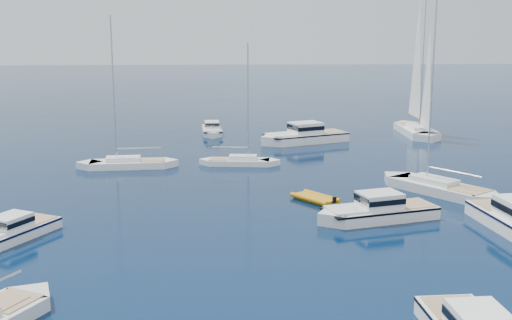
{
  "coord_description": "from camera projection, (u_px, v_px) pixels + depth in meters",
  "views": [
    {
      "loc": [
        -3.27,
        -27.03,
        13.17
      ],
      "look_at": [
        -0.63,
        25.77,
        2.2
      ],
      "focal_mm": 45.39,
      "sensor_mm": 36.0,
      "label": 1
    }
  ],
  "objects": [
    {
      "name": "sailboat_sails_r",
      "position": [
        416.0,
        134.0,
        80.16
      ],
      "size": [
        3.54,
        13.11,
        19.22
      ],
      "primitive_type": null,
      "rotation": [
        0.0,
        0.0,
        3.13
      ],
      "color": "white",
      "rests_on": "ground"
    },
    {
      "name": "motor_cruiser_distant",
      "position": [
        304.0,
        143.0,
        74.55
      ],
      "size": [
        11.88,
        7.61,
        3.0
      ],
      "primitive_type": null,
      "rotation": [
        0.0,
        0.0,
        1.96
      ],
      "color": "white",
      "rests_on": "ground"
    },
    {
      "name": "motor_cruiser_horizon",
      "position": [
        212.0,
        134.0,
        80.5
      ],
      "size": [
        2.85,
        7.8,
        2.01
      ],
      "primitive_type": null,
      "rotation": [
        0.0,
        0.0,
        3.21
      ],
      "color": "white",
      "rests_on": "ground"
    },
    {
      "name": "sailboat_centre",
      "position": [
        240.0,
        165.0,
        62.59
      ],
      "size": [
        8.42,
        2.99,
        12.12
      ],
      "primitive_type": null,
      "rotation": [
        0.0,
        0.0,
        4.61
      ],
      "color": "white",
      "rests_on": "ground"
    },
    {
      "name": "sailboat_mid_r",
      "position": [
        438.0,
        193.0,
        52.12
      ],
      "size": [
        9.31,
        11.24,
        17.16
      ],
      "primitive_type": null,
      "rotation": [
        0.0,
        0.0,
        0.63
      ],
      "color": "silver",
      "rests_on": "ground"
    },
    {
      "name": "tender_yellow",
      "position": [
        315.0,
        201.0,
        49.6
      ],
      "size": [
        4.11,
        4.48,
        0.95
      ],
      "primitive_type": null,
      "rotation": [
        0.0,
        0.0,
        0.64
      ],
      "color": "#C6810B",
      "rests_on": "ground"
    },
    {
      "name": "motor_cruiser_left",
      "position": [
        10.0,
        240.0,
        40.61
      ],
      "size": [
        5.66,
        7.9,
        2.02
      ],
      "primitive_type": null,
      "rotation": [
        0.0,
        0.0,
        2.66
      ],
      "color": "white",
      "rests_on": "ground"
    },
    {
      "name": "motor_cruiser_centre",
      "position": [
        376.0,
        220.0,
        44.87
      ],
      "size": [
        9.82,
        5.37,
        2.46
      ],
      "primitive_type": null,
      "rotation": [
        0.0,
        0.0,
        1.85
      ],
      "color": "silver",
      "rests_on": "ground"
    },
    {
      "name": "sailboat_mid_l",
      "position": [
        128.0,
        168.0,
        61.38
      ],
      "size": [
        10.15,
        3.32,
        14.68
      ],
      "primitive_type": null,
      "rotation": [
        0.0,
        0.0,
        1.64
      ],
      "color": "white",
      "rests_on": "ground"
    }
  ]
}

